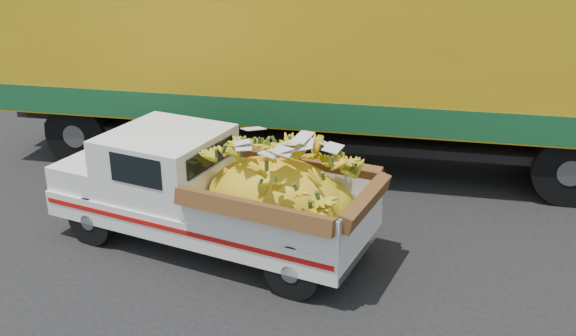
% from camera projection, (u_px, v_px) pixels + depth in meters
% --- Properties ---
extents(ground, '(100.00, 100.00, 0.00)m').
position_uv_depth(ground, '(172.00, 233.00, 8.85)').
color(ground, black).
rests_on(ground, ground).
extents(curb, '(60.00, 0.25, 0.15)m').
position_uv_depth(curb, '(324.00, 112.00, 13.87)').
color(curb, gray).
rests_on(curb, ground).
extents(sidewalk, '(60.00, 4.00, 0.14)m').
position_uv_depth(sidewalk, '(354.00, 90.00, 15.66)').
color(sidewalk, gray).
rests_on(sidewalk, ground).
extents(pickup_truck, '(4.26, 1.70, 1.47)m').
position_uv_depth(pickup_truck, '(231.00, 194.00, 8.14)').
color(pickup_truck, black).
rests_on(pickup_truck, ground).
extents(semi_trailer, '(12.09, 4.87, 3.80)m').
position_uv_depth(semi_trailer, '(349.00, 42.00, 10.54)').
color(semi_trailer, black).
rests_on(semi_trailer, ground).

